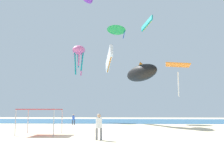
% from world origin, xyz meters
% --- Properties ---
extents(ground, '(110.00, 110.00, 0.10)m').
position_xyz_m(ground, '(0.00, 0.00, -0.05)').
color(ground, beige).
extents(ocean_strip, '(110.00, 22.58, 0.03)m').
position_xyz_m(ocean_strip, '(0.00, 30.34, 0.01)').
color(ocean_strip, '#28608C').
rests_on(ocean_strip, ground).
extents(canopy_tent, '(3.35, 2.78, 2.25)m').
position_xyz_m(canopy_tent, '(-4.69, 0.71, 2.14)').
color(canopy_tent, '#B2B2B7').
rests_on(canopy_tent, ground).
extents(person_near_tent, '(0.42, 0.38, 1.59)m').
position_xyz_m(person_near_tent, '(-4.97, 16.17, 0.93)').
color(person_near_tent, '#33384C').
rests_on(person_near_tent, ground).
extents(person_leftmost, '(0.50, 0.45, 1.88)m').
position_xyz_m(person_leftmost, '(1.03, -3.18, 1.11)').
color(person_leftmost, slate).
rests_on(person_leftmost, ground).
extents(kite_parafoil_white, '(1.81, 6.59, 4.02)m').
position_xyz_m(kite_parafoil_white, '(-0.04, 21.68, 10.96)').
color(kite_parafoil_white, white).
extents(kite_diamond_orange, '(3.31, 3.32, 4.11)m').
position_xyz_m(kite_diamond_orange, '(9.38, 9.58, 7.50)').
color(kite_diamond_orange, orange).
extents(kite_octopus_pink, '(3.16, 3.16, 6.04)m').
position_xyz_m(kite_octopus_pink, '(-6.63, 27.70, 13.89)').
color(kite_octopus_pink, pink).
extents(kite_delta_green, '(4.45, 4.49, 3.15)m').
position_xyz_m(kite_delta_green, '(1.07, 26.57, 18.19)').
color(kite_delta_green, green).
extents(kite_inflatable_black, '(5.85, 8.25, 3.17)m').
position_xyz_m(kite_inflatable_black, '(5.05, 13.71, 7.38)').
color(kite_inflatable_black, black).
extents(kite_parafoil_teal, '(2.01, 3.55, 2.32)m').
position_xyz_m(kite_parafoil_teal, '(6.81, 23.47, 18.01)').
color(kite_parafoil_teal, teal).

